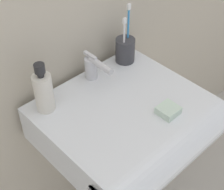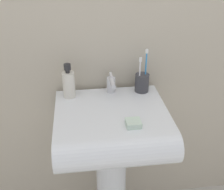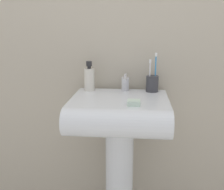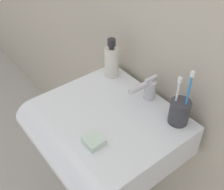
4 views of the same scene
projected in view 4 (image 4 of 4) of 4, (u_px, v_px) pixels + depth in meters
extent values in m
cylinder|color=white|center=(112.00, 188.00, 1.31)|extent=(0.15, 0.15, 0.70)
cube|color=white|center=(112.00, 126.00, 1.04)|extent=(0.50, 0.40, 0.13)
cylinder|color=white|center=(65.00, 153.00, 0.95)|extent=(0.50, 0.13, 0.13)
cylinder|color=silver|center=(150.00, 90.00, 1.04)|extent=(0.04, 0.04, 0.08)
cylinder|color=silver|center=(141.00, 87.00, 0.99)|extent=(0.02, 0.10, 0.02)
cube|color=silver|center=(151.00, 79.00, 1.01)|extent=(0.01, 0.06, 0.01)
cylinder|color=#38383D|center=(179.00, 112.00, 0.94)|extent=(0.07, 0.07, 0.09)
cylinder|color=white|center=(176.00, 101.00, 0.92)|extent=(0.01, 0.01, 0.15)
cube|color=white|center=(180.00, 80.00, 0.86)|extent=(0.01, 0.01, 0.02)
cylinder|color=#338CD8|center=(187.00, 100.00, 0.89)|extent=(0.01, 0.01, 0.18)
cube|color=white|center=(193.00, 74.00, 0.83)|extent=(0.01, 0.01, 0.02)
cylinder|color=silver|center=(112.00, 62.00, 1.14)|extent=(0.06, 0.06, 0.13)
cylinder|color=#262628|center=(112.00, 47.00, 1.09)|extent=(0.02, 0.02, 0.01)
cylinder|color=#262628|center=(112.00, 42.00, 1.08)|extent=(0.03, 0.03, 0.03)
cube|color=silver|center=(94.00, 141.00, 0.88)|extent=(0.06, 0.06, 0.02)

